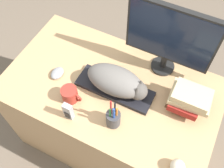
{
  "coord_description": "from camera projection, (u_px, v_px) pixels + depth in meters",
  "views": [
    {
      "loc": [
        0.37,
        -0.36,
        2.06
      ],
      "look_at": [
        0.01,
        0.35,
        0.83
      ],
      "focal_mm": 42.0,
      "sensor_mm": 36.0,
      "label": 1
    }
  ],
  "objects": [
    {
      "name": "book_stack",
      "position": [
        188.0,
        99.0,
        1.39
      ],
      "size": [
        0.22,
        0.19,
        0.15
      ],
      "color": "brown",
      "rests_on": "desk"
    },
    {
      "name": "cat",
      "position": [
        118.0,
        82.0,
        1.43
      ],
      "size": [
        0.36,
        0.18,
        0.14
      ],
      "color": "#66605B",
      "rests_on": "keyboard"
    },
    {
      "name": "monitor",
      "position": [
        170.0,
        37.0,
        1.38
      ],
      "size": [
        0.49,
        0.14,
        0.46
      ],
      "color": "black",
      "rests_on": "desk"
    },
    {
      "name": "pen_cup",
      "position": [
        113.0,
        118.0,
        1.35
      ],
      "size": [
        0.08,
        0.08,
        0.21
      ],
      "color": "#38383D",
      "rests_on": "desk"
    },
    {
      "name": "computer_mouse",
      "position": [
        57.0,
        73.0,
        1.56
      ],
      "size": [
        0.07,
        0.09,
        0.03
      ],
      "color": "gray",
      "rests_on": "desk"
    },
    {
      "name": "baseball",
      "position": [
        177.0,
        166.0,
        1.24
      ],
      "size": [
        0.07,
        0.07,
        0.07
      ],
      "color": "beige",
      "rests_on": "desk"
    },
    {
      "name": "coffee_mug",
      "position": [
        70.0,
        95.0,
        1.45
      ],
      "size": [
        0.12,
        0.09,
        0.09
      ],
      "color": "#9E2D23",
      "rests_on": "desk"
    },
    {
      "name": "desk",
      "position": [
        111.0,
        116.0,
        1.85
      ],
      "size": [
        1.26,
        0.73,
        0.77
      ],
      "color": "tan",
      "rests_on": "ground_plane"
    },
    {
      "name": "phone",
      "position": [
        68.0,
        111.0,
        1.37
      ],
      "size": [
        0.05,
        0.03,
        0.12
      ],
      "color": "#99999E",
      "rests_on": "desk"
    },
    {
      "name": "keyboard",
      "position": [
        115.0,
        88.0,
        1.5
      ],
      "size": [
        0.45,
        0.15,
        0.02
      ],
      "color": "black",
      "rests_on": "desk"
    }
  ]
}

